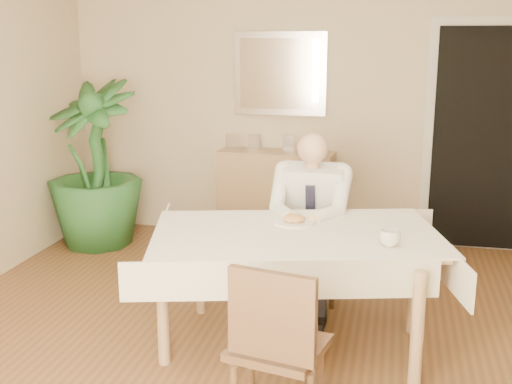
% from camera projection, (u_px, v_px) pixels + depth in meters
% --- Properties ---
extents(room, '(5.00, 5.02, 2.60)m').
position_uv_depth(room, '(242.00, 146.00, 3.56)').
color(room, brown).
rests_on(room, ground).
extents(doorway, '(0.96, 0.07, 2.10)m').
position_uv_depth(doorway, '(480.00, 140.00, 5.64)').
color(doorway, silver).
rests_on(doorway, ground).
extents(mirror, '(0.86, 0.04, 0.76)m').
position_uv_depth(mirror, '(280.00, 74.00, 5.89)').
color(mirror, silver).
rests_on(mirror, room).
extents(dining_table, '(1.97, 1.44, 0.75)m').
position_uv_depth(dining_table, '(296.00, 245.00, 3.85)').
color(dining_table, '#9A794D').
rests_on(dining_table, ground).
extents(chair_far, '(0.41, 0.41, 0.83)m').
position_uv_depth(chair_far, '(314.00, 235.00, 4.73)').
color(chair_far, '#442A18').
rests_on(chair_far, ground).
extents(chair_near, '(0.50, 0.50, 0.89)m').
position_uv_depth(chair_near, '(276.00, 342.00, 3.01)').
color(chair_near, '#442A18').
rests_on(chair_near, ground).
extents(seated_man, '(0.48, 0.72, 1.24)m').
position_uv_depth(seated_man, '(309.00, 215.00, 4.41)').
color(seated_man, white).
rests_on(seated_man, ground).
extents(plate, '(0.26, 0.26, 0.02)m').
position_uv_depth(plate, '(294.00, 222.00, 4.00)').
color(plate, white).
rests_on(plate, dining_table).
extents(food, '(0.14, 0.14, 0.06)m').
position_uv_depth(food, '(294.00, 219.00, 4.00)').
color(food, olive).
rests_on(food, dining_table).
extents(knife, '(0.01, 0.13, 0.01)m').
position_uv_depth(knife, '(299.00, 222.00, 3.93)').
color(knife, silver).
rests_on(knife, dining_table).
extents(fork, '(0.01, 0.13, 0.01)m').
position_uv_depth(fork, '(286.00, 222.00, 3.95)').
color(fork, silver).
rests_on(fork, dining_table).
extents(coffee_mug, '(0.15, 0.15, 0.09)m').
position_uv_depth(coffee_mug, '(390.00, 238.00, 3.56)').
color(coffee_mug, white).
rests_on(coffee_mug, dining_table).
extents(sideboard, '(1.09, 0.43, 0.85)m').
position_uv_depth(sideboard, '(276.00, 196.00, 6.02)').
color(sideboard, '#9A794D').
rests_on(sideboard, ground).
extents(photo_frame_left, '(0.10, 0.02, 0.14)m').
position_uv_depth(photo_frame_left, '(231.00, 141.00, 6.05)').
color(photo_frame_left, silver).
rests_on(photo_frame_left, sideboard).
extents(photo_frame_center, '(0.10, 0.02, 0.14)m').
position_uv_depth(photo_frame_center, '(254.00, 142.00, 6.01)').
color(photo_frame_center, silver).
rests_on(photo_frame_center, sideboard).
extents(photo_frame_right, '(0.10, 0.02, 0.14)m').
position_uv_depth(photo_frame_right, '(288.00, 143.00, 5.94)').
color(photo_frame_right, silver).
rests_on(photo_frame_right, sideboard).
extents(potted_palm, '(1.08, 1.08, 1.52)m').
position_uv_depth(potted_palm, '(94.00, 164.00, 5.81)').
color(potted_palm, '#225524').
rests_on(potted_palm, ground).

